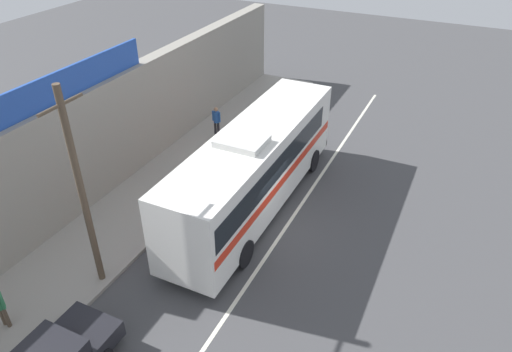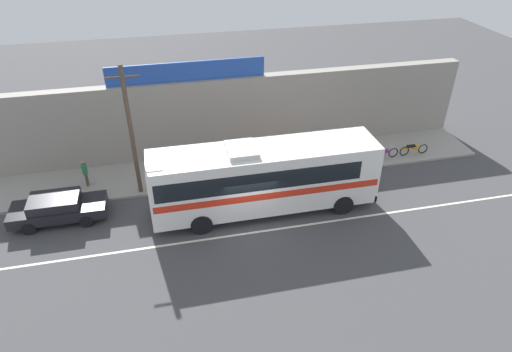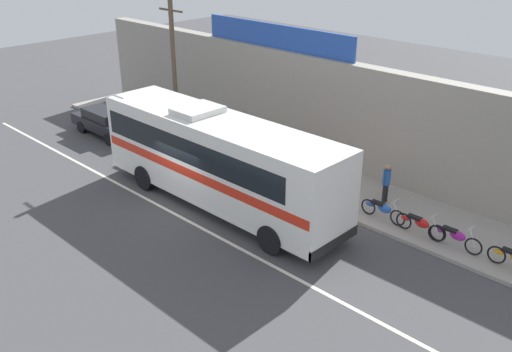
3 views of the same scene
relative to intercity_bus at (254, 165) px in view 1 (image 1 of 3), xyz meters
name	(u,v)px [view 1 (image 1 of 3)]	position (x,y,z in m)	size (l,w,h in m)	color
ground_plane	(266,225)	(-0.86, -0.91, -2.07)	(70.00, 70.00, 0.00)	#444447
sidewalk_slab	(158,192)	(-0.86, 4.29, -2.00)	(30.00, 3.60, 0.14)	gray
storefront_facade	(111,135)	(-0.86, 6.44, 0.33)	(30.00, 0.70, 4.80)	gray
storefront_billboard	(61,86)	(-2.87, 6.44, 3.28)	(8.86, 0.12, 1.10)	#234CAD
road_center_stripe	(284,230)	(-0.86, -1.71, -2.06)	(30.00, 0.14, 0.01)	silver
intercity_bus	(254,165)	(0.00, 0.00, 0.00)	(11.18, 2.63, 3.78)	white
utility_pole	(81,190)	(-6.09, 2.87, 1.72)	(1.60, 0.22, 7.03)	brown
motorcycle_orange	(266,108)	(8.25, 3.24, -1.50)	(1.90, 0.56, 0.94)	black
motorcycle_blue	(279,95)	(10.26, 3.27, -1.50)	(1.87, 0.56, 0.94)	black
motorcycle_red	(244,128)	(5.42, 3.21, -1.50)	(1.87, 0.56, 0.94)	black
motorcycle_black	(257,117)	(6.96, 3.17, -1.50)	(1.88, 0.56, 0.94)	black
pedestrian_far_left	(216,119)	(4.75, 4.47, -0.99)	(0.30, 0.48, 1.62)	black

